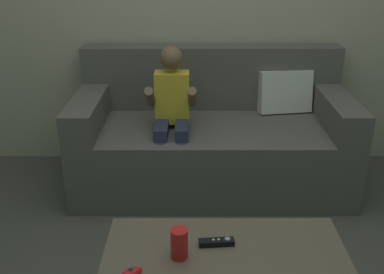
% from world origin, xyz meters
% --- Properties ---
extents(couch, '(1.75, 0.80, 0.87)m').
position_xyz_m(couch, '(0.04, 1.26, 0.31)').
color(couch, '#56514C').
rests_on(couch, ground).
extents(person_seated_on_couch, '(0.30, 0.36, 0.95)m').
position_xyz_m(person_seated_on_couch, '(-0.22, 1.08, 0.55)').
color(person_seated_on_couch, '#282D47').
rests_on(person_seated_on_couch, ground).
extents(coffee_table, '(0.94, 0.53, 0.42)m').
position_xyz_m(coffee_table, '(0.03, -0.11, 0.38)').
color(coffee_table, brown).
rests_on(coffee_table, ground).
extents(game_remote_black_near_edge, '(0.14, 0.05, 0.03)m').
position_xyz_m(game_remote_black_near_edge, '(0.01, -0.03, 0.43)').
color(game_remote_black_near_edge, black).
rests_on(game_remote_black_near_edge, coffee_table).
extents(nunchuk_red, '(0.10, 0.09, 0.05)m').
position_xyz_m(nunchuk_red, '(-0.31, -0.23, 0.44)').
color(nunchuk_red, red).
rests_on(nunchuk_red, coffee_table).
extents(soda_can, '(0.07, 0.07, 0.12)m').
position_xyz_m(soda_can, '(-0.14, -0.11, 0.48)').
color(soda_can, red).
rests_on(soda_can, coffee_table).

